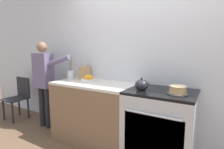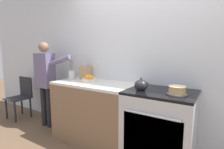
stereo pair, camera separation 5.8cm
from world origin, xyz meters
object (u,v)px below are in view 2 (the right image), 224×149
at_px(knife_block, 86,72).
at_px(layer_cake, 177,91).
at_px(dining_chair, 22,95).
at_px(utensil_crock, 72,74).
at_px(stove_range, 160,127).
at_px(tea_kettle, 141,85).
at_px(person_baker, 46,77).
at_px(fruit_bowl, 89,79).

bearing_deg(knife_block, layer_cake, -9.99).
bearing_deg(knife_block, dining_chair, -170.99).
bearing_deg(utensil_crock, knife_block, 51.98).
relative_size(stove_range, dining_chair, 1.09).
bearing_deg(utensil_crock, stove_range, -0.64).
bearing_deg(tea_kettle, dining_chair, 178.52).
height_order(layer_cake, utensil_crock, utensil_crock).
bearing_deg(dining_chair, layer_cake, -14.74).
height_order(utensil_crock, person_baker, person_baker).
bearing_deg(person_baker, knife_block, 25.74).
bearing_deg(tea_kettle, utensil_crock, 174.20).
distance_m(stove_range, knife_block, 1.46).
bearing_deg(fruit_bowl, layer_cake, -4.50).
height_order(stove_range, utensil_crock, utensil_crock).
distance_m(knife_block, fruit_bowl, 0.27).
xyz_separation_m(layer_cake, person_baker, (-2.24, 0.01, -0.05)).
xyz_separation_m(tea_kettle, fruit_bowl, (-0.92, 0.15, -0.02)).
bearing_deg(knife_block, tea_kettle, -15.41).
distance_m(fruit_bowl, dining_chair, 1.80).
bearing_deg(fruit_bowl, dining_chair, -177.45).
bearing_deg(stove_range, dining_chair, -179.12).
bearing_deg(knife_block, stove_range, -8.46).
bearing_deg(layer_cake, person_baker, 179.62).
bearing_deg(stove_range, tea_kettle, -151.48).
xyz_separation_m(stove_range, utensil_crock, (-1.47, 0.02, 0.54)).
bearing_deg(dining_chair, utensil_crock, -11.73).
bearing_deg(fruit_bowl, utensil_crock, -177.23).
bearing_deg(tea_kettle, stove_range, 28.52).
bearing_deg(utensil_crock, dining_chair, -177.50).
bearing_deg(person_baker, dining_chair, -174.81).
xyz_separation_m(tea_kettle, utensil_crock, (-1.27, 0.13, 0.02)).
xyz_separation_m(tea_kettle, dining_chair, (-2.65, 0.07, -0.50)).
height_order(tea_kettle, fruit_bowl, tea_kettle).
height_order(knife_block, person_baker, person_baker).
bearing_deg(layer_cake, tea_kettle, -174.17).
height_order(knife_block, utensil_crock, utensil_crock).
height_order(stove_range, layer_cake, layer_cake).
bearing_deg(fruit_bowl, knife_block, 140.90).
relative_size(utensil_crock, person_baker, 0.23).
distance_m(utensil_crock, person_baker, 0.58).
relative_size(stove_range, fruit_bowl, 4.27).
height_order(stove_range, fruit_bowl, fruit_bowl).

